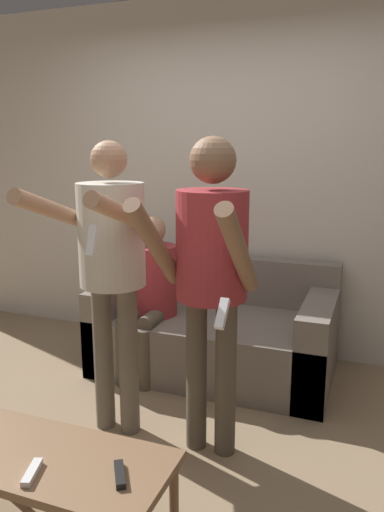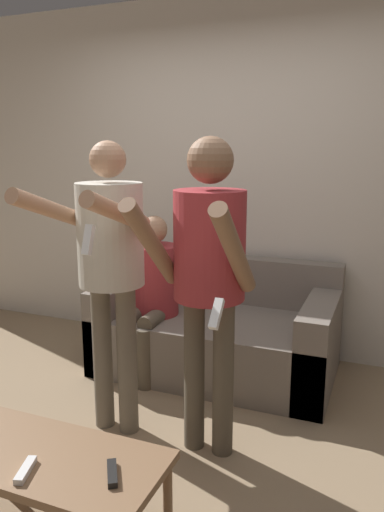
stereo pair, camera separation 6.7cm
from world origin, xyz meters
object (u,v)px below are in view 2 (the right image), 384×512
Objects in this scene: coffee_table at (41,462)px; remote_far at (112,473)px; couch at (218,333)px; remote_near at (26,470)px; person_standing_right at (208,263)px; person_seated at (151,288)px; person_standing_left at (109,254)px.

remote_far is at bearing -2.62° from coffee_table.
remote_near is (-0.11, -1.93, 0.12)m from couch.
person_standing_right reaches higher than remote_near.
person_seated is 7.35× the size of remote_near.
couch is 1.02× the size of person_standing_left.
remote_near is (0.17, -0.94, -0.64)m from person_standing_left.
person_standing_right is (0.56, -0.00, 0.00)m from person_standing_left.
remote_near is (0.03, -0.12, 0.05)m from coffee_table.
person_standing_left reaches higher than person_seated.
coffee_table is at bearing -117.54° from person_standing_right.
person_seated is 1.64m from coffee_table.
couch is at bearing 85.52° from coffee_table.
person_standing_left is at bearing 99.83° from coffee_table.
couch is 1.28m from person_standing_right.
remote_far is (0.35, -0.02, 0.05)m from coffee_table.
person_standing_right is (0.28, -0.99, 0.77)m from couch.
remote_far is at bearing -83.58° from couch.
couch is 1.60× the size of coffee_table.
person_standing_left reaches higher than remote_near.
person_standing_right is 1.46× the size of person_seated.
person_seated is at bearing 100.20° from coffee_table.
remote_near reaches higher than coffee_table.
remote_far is (0.49, -0.83, -0.64)m from person_standing_left.
person_standing_left reaches higher than remote_far.
coffee_table is 0.14m from remote_near.
person_seated is 1.76m from remote_near.
remote_far is at bearing -95.37° from person_standing_right.
person_standing_left is 0.99× the size of person_standing_right.
person_seated is at bearing 132.42° from person_standing_right.
person_seated reaches higher than remote_near.
person_standing_left is 1.57× the size of coffee_table.
couch is 1.47× the size of person_seated.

